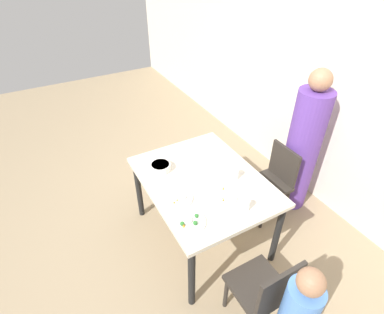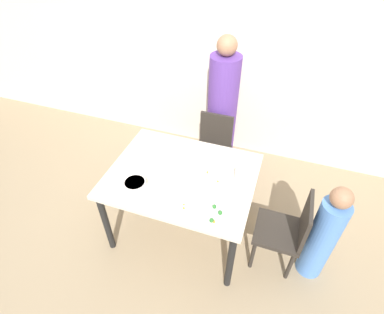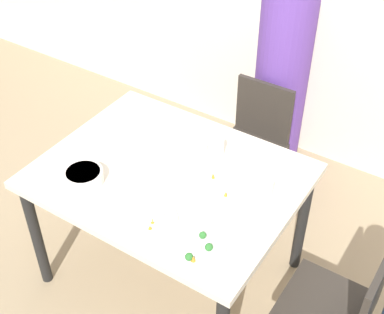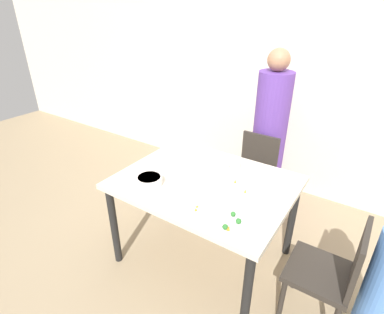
{
  "view_description": "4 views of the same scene",
  "coord_description": "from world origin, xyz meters",
  "px_view_note": "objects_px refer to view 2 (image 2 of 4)",
  "views": [
    {
      "loc": [
        1.77,
        -1.1,
        2.57
      ],
      "look_at": [
        -0.09,
        -0.07,
        1.0
      ],
      "focal_mm": 28.0,
      "sensor_mm": 36.0,
      "label": 1
    },
    {
      "loc": [
        0.72,
        -1.78,
        2.64
      ],
      "look_at": [
        0.1,
        -0.01,
        1.02
      ],
      "focal_mm": 28.0,
      "sensor_mm": 36.0,
      "label": 2
    },
    {
      "loc": [
        1.21,
        -1.65,
        2.56
      ],
      "look_at": [
        0.12,
        0.02,
        0.92
      ],
      "focal_mm": 50.0,
      "sensor_mm": 36.0,
      "label": 3
    },
    {
      "loc": [
        1.01,
        -1.68,
        1.99
      ],
      "look_at": [
        -0.06,
        -0.1,
        1.01
      ],
      "focal_mm": 28.0,
      "sensor_mm": 36.0,
      "label": 4
    }
  ],
  "objects_px": {
    "chair_adult_spot": "(213,147)",
    "chair_child_spot": "(286,230)",
    "bowl_curry": "(135,185)",
    "plate_rice_adult": "(213,215)",
    "glass_water_tall": "(239,175)",
    "person_adult": "(222,110)",
    "person_child": "(323,237)"
  },
  "relations": [
    {
      "from": "person_adult",
      "to": "glass_water_tall",
      "type": "distance_m",
      "value": 1.17
    },
    {
      "from": "bowl_curry",
      "to": "glass_water_tall",
      "type": "height_order",
      "value": "glass_water_tall"
    },
    {
      "from": "chair_adult_spot",
      "to": "bowl_curry",
      "type": "xyz_separation_m",
      "value": [
        -0.37,
        -1.13,
        0.36
      ]
    },
    {
      "from": "chair_child_spot",
      "to": "glass_water_tall",
      "type": "relative_size",
      "value": 7.59
    },
    {
      "from": "chair_adult_spot",
      "to": "person_adult",
      "type": "distance_m",
      "value": 0.45
    },
    {
      "from": "glass_water_tall",
      "to": "chair_adult_spot",
      "type": "bearing_deg",
      "value": 120.36
    },
    {
      "from": "chair_adult_spot",
      "to": "chair_child_spot",
      "type": "distance_m",
      "value": 1.29
    },
    {
      "from": "person_adult",
      "to": "plate_rice_adult",
      "type": "bearing_deg",
      "value": -77.7
    },
    {
      "from": "bowl_curry",
      "to": "glass_water_tall",
      "type": "relative_size",
      "value": 1.75
    },
    {
      "from": "plate_rice_adult",
      "to": "person_child",
      "type": "bearing_deg",
      "value": 19.57
    },
    {
      "from": "glass_water_tall",
      "to": "person_adult",
      "type": "bearing_deg",
      "value": 111.71
    },
    {
      "from": "plate_rice_adult",
      "to": "bowl_curry",
      "type": "bearing_deg",
      "value": 173.96
    },
    {
      "from": "chair_child_spot",
      "to": "plate_rice_adult",
      "type": "height_order",
      "value": "chair_child_spot"
    },
    {
      "from": "chair_child_spot",
      "to": "person_adult",
      "type": "distance_m",
      "value": 1.57
    },
    {
      "from": "chair_child_spot",
      "to": "glass_water_tall",
      "type": "height_order",
      "value": "glass_water_tall"
    },
    {
      "from": "plate_rice_adult",
      "to": "glass_water_tall",
      "type": "distance_m",
      "value": 0.48
    },
    {
      "from": "chair_adult_spot",
      "to": "plate_rice_adult",
      "type": "xyz_separation_m",
      "value": [
        0.34,
        -1.2,
        0.34
      ]
    },
    {
      "from": "person_child",
      "to": "bowl_curry",
      "type": "height_order",
      "value": "person_child"
    },
    {
      "from": "chair_child_spot",
      "to": "person_child",
      "type": "relative_size",
      "value": 0.78
    },
    {
      "from": "chair_child_spot",
      "to": "chair_adult_spot",
      "type": "bearing_deg",
      "value": -133.93
    },
    {
      "from": "person_child",
      "to": "plate_rice_adult",
      "type": "relative_size",
      "value": 4.31
    },
    {
      "from": "chair_adult_spot",
      "to": "person_child",
      "type": "height_order",
      "value": "person_child"
    },
    {
      "from": "chair_adult_spot",
      "to": "glass_water_tall",
      "type": "relative_size",
      "value": 7.59
    },
    {
      "from": "chair_adult_spot",
      "to": "bowl_curry",
      "type": "bearing_deg",
      "value": -108.2
    },
    {
      "from": "chair_child_spot",
      "to": "bowl_curry",
      "type": "height_order",
      "value": "bowl_curry"
    },
    {
      "from": "person_adult",
      "to": "chair_adult_spot",
      "type": "bearing_deg",
      "value": -90.0
    },
    {
      "from": "chair_child_spot",
      "to": "glass_water_tall",
      "type": "bearing_deg",
      "value": -107.3
    },
    {
      "from": "bowl_curry",
      "to": "plate_rice_adult",
      "type": "bearing_deg",
      "value": -6.04
    },
    {
      "from": "bowl_curry",
      "to": "person_child",
      "type": "bearing_deg",
      "value": 8.49
    },
    {
      "from": "chair_child_spot",
      "to": "person_child",
      "type": "distance_m",
      "value": 0.29
    },
    {
      "from": "chair_adult_spot",
      "to": "chair_child_spot",
      "type": "bearing_deg",
      "value": -43.93
    },
    {
      "from": "chair_child_spot",
      "to": "person_adult",
      "type": "bearing_deg",
      "value": -143.25
    }
  ]
}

